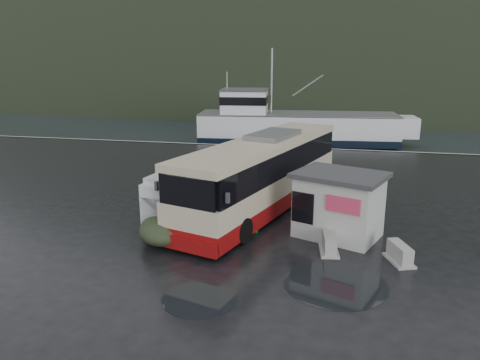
% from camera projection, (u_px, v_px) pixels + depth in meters
% --- Properties ---
extents(ground, '(160.00, 160.00, 0.00)m').
position_uv_depth(ground, '(225.00, 230.00, 21.29)').
color(ground, black).
rests_on(ground, ground).
extents(harbor_water, '(300.00, 180.00, 0.02)m').
position_uv_depth(harbor_water, '(321.00, 84.00, 125.26)').
color(harbor_water, black).
rests_on(harbor_water, ground).
extents(quay_edge, '(160.00, 0.60, 1.50)m').
position_uv_depth(quay_edge, '(279.00, 147.00, 40.19)').
color(quay_edge, '#999993').
rests_on(quay_edge, ground).
extents(headland, '(780.00, 540.00, 570.00)m').
position_uv_depth(headland, '(350.00, 69.00, 255.61)').
color(headland, black).
rests_on(headland, ground).
extents(coach_bus, '(7.24, 14.02, 3.86)m').
position_uv_depth(coach_bus, '(263.00, 209.00, 24.19)').
color(coach_bus, '#C1B292').
rests_on(coach_bus, ground).
extents(white_van, '(3.34, 6.72, 2.69)m').
position_uv_depth(white_van, '(197.00, 219.00, 22.69)').
color(white_van, silver).
rests_on(white_van, ground).
extents(waste_bin_left, '(1.14, 1.14, 1.45)m').
position_uv_depth(waste_bin_left, '(248.00, 228.00, 21.49)').
color(waste_bin_left, '#167D25').
rests_on(waste_bin_left, ground).
extents(waste_bin_right, '(1.37, 1.37, 1.51)m').
position_uv_depth(waste_bin_right, '(358.00, 235.00, 20.63)').
color(waste_bin_right, '#167D25').
rests_on(waste_bin_right, ground).
extents(dome_tent, '(2.67, 3.37, 1.19)m').
position_uv_depth(dome_tent, '(166.00, 241.00, 20.03)').
color(dome_tent, '#29331E').
rests_on(dome_tent, ground).
extents(ticket_kiosk, '(4.43, 3.94, 2.86)m').
position_uv_depth(ticket_kiosk, '(337.00, 236.00, 20.60)').
color(ticket_kiosk, '#BABAB5').
rests_on(ticket_kiosk, ground).
extents(jersey_barrier_a, '(0.90, 1.54, 0.73)m').
position_uv_depth(jersey_barrier_a, '(329.00, 252.00, 18.93)').
color(jersey_barrier_a, '#999993').
rests_on(jersey_barrier_a, ground).
extents(jersey_barrier_b, '(1.18, 1.61, 0.73)m').
position_uv_depth(jersey_barrier_b, '(399.00, 262.00, 18.02)').
color(jersey_barrier_b, '#999993').
rests_on(jersey_barrier_b, ground).
extents(fishing_trawler, '(24.47, 7.55, 9.63)m').
position_uv_depth(fishing_trawler, '(297.00, 130.00, 49.03)').
color(fishing_trawler, silver).
rests_on(fishing_trawler, ground).
extents(puddles, '(7.38, 4.97, 0.01)m').
position_uv_depth(puddles, '(293.00, 289.00, 15.92)').
color(puddles, black).
rests_on(puddles, ground).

